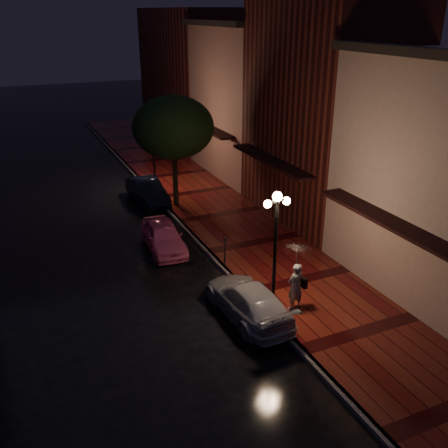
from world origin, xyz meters
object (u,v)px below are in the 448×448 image
silver_car (248,301)px  pink_car (164,236)px  navy_car (147,191)px  parking_meter (225,248)px  streetlamp_far (153,148)px  street_tree (174,129)px  streetlamp_near (275,244)px  woman_with_umbrella (297,267)px

silver_car → pink_car: bearing=-82.9°
navy_car → parking_meter: size_ratio=3.28×
streetlamp_far → street_tree: (0.26, -3.01, 1.64)m
pink_car → silver_car: bearing=-76.3°
street_tree → silver_car: street_tree is taller
streetlamp_far → silver_car: size_ratio=1.01×
streetlamp_far → navy_car: (-0.95, -1.65, -1.95)m
streetlamp_far → street_tree: size_ratio=0.74×
streetlamp_near → pink_car: (-1.97, 6.31, -1.96)m
pink_car → silver_car: 6.33m
street_tree → pink_car: street_tree is taller
streetlamp_far → woman_with_umbrella: size_ratio=1.74×
silver_car → parking_meter: bearing=-103.9°
navy_car → parking_meter: 8.74m
streetlamp_far → street_tree: 3.44m
streetlamp_far → navy_car: 2.72m
silver_car → parking_meter: size_ratio=3.53×
streetlamp_far → pink_car: 8.18m
street_tree → parking_meter: 8.09m
streetlamp_far → woman_with_umbrella: streetlamp_far is taller
street_tree → silver_car: bearing=-96.3°
navy_car → woman_with_umbrella: bearing=-85.7°
streetlamp_far → pink_car: streetlamp_far is taller
streetlamp_near → parking_meter: (-0.20, 3.64, -1.72)m
silver_car → parking_meter: 3.67m
streetlamp_far → silver_car: streetlamp_far is taller
street_tree → parking_meter: bearing=-93.6°
street_tree → pink_car: size_ratio=1.54×
silver_car → woman_with_umbrella: 2.02m
streetlamp_far → navy_car: size_ratio=1.09×
streetlamp_far → parking_meter: (-0.20, -10.36, -1.72)m
woman_with_umbrella → parking_meter: size_ratio=2.04×
woman_with_umbrella → navy_car: bearing=-92.8°
silver_car → streetlamp_far: bearing=-96.0°
navy_car → pink_car: bearing=-102.4°
navy_car → silver_car: 12.29m
parking_meter → streetlamp_far: bearing=72.4°
street_tree → pink_car: bearing=-115.4°
street_tree → streetlamp_near: bearing=-91.3°
streetlamp_far → silver_car: (-0.95, -13.94, -1.98)m
streetlamp_near → street_tree: 11.12m
streetlamp_far → silver_car: bearing=-93.9°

